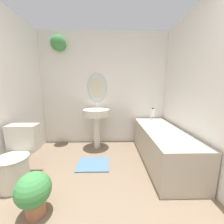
% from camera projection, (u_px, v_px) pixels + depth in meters
% --- Properties ---
extents(wall_back, '(2.81, 0.30, 2.40)m').
position_uv_depth(wall_back, '(101.00, 87.00, 3.01)').
color(wall_back, silver).
rests_on(wall_back, ground_plane).
extents(wall_right, '(0.06, 2.84, 2.40)m').
position_uv_depth(wall_right, '(211.00, 92.00, 1.69)').
color(wall_right, silver).
rests_on(wall_right, ground_plane).
extents(toilet, '(0.40, 0.57, 0.75)m').
position_uv_depth(toilet, '(17.00, 159.00, 1.80)').
color(toilet, beige).
rests_on(toilet, ground_plane).
extents(pedestal_sink, '(0.54, 0.54, 0.91)m').
position_uv_depth(pedestal_sink, '(96.00, 117.00, 2.79)').
color(pedestal_sink, beige).
rests_on(pedestal_sink, ground_plane).
extents(bathtub, '(0.63, 1.65, 0.64)m').
position_uv_depth(bathtub, '(162.00, 145.00, 2.32)').
color(bathtub, '#B2A893').
rests_on(bathtub, ground_plane).
extents(shampoo_bottle, '(0.08, 0.08, 0.19)m').
position_uv_depth(shampoo_bottle, '(153.00, 113.00, 2.88)').
color(shampoo_bottle, white).
rests_on(shampoo_bottle, bathtub).
extents(potted_plant, '(0.33, 0.33, 0.45)m').
position_uv_depth(potted_plant, '(34.00, 192.00, 1.33)').
color(potted_plant, '#9E6042').
rests_on(potted_plant, ground_plane).
extents(bath_mat, '(0.51, 0.43, 0.02)m').
position_uv_depth(bath_mat, '(93.00, 164.00, 2.25)').
color(bath_mat, '#4C7093').
rests_on(bath_mat, ground_plane).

